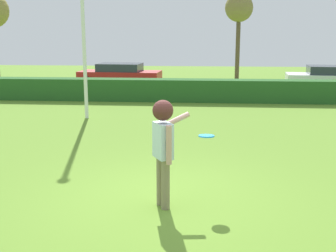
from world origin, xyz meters
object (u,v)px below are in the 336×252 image
Objects in this scene: lamppost at (83,14)px; parked_car_red at (120,74)px; parked_car_white at (331,78)px; frisbee at (206,136)px; maple_tree at (239,10)px; person at (164,140)px.

lamppost is 8.76m from parked_car_red.
frisbee is at bearing -113.12° from parked_car_white.
frisbee is 0.06× the size of parked_car_white.
parked_car_red reaches higher than frisbee.
maple_tree reaches higher than parked_car_red.
lamppost reaches higher than maple_tree.
lamppost reaches higher than person.
parked_car_white is 7.55m from maple_tree.
lamppost is (-3.96, 6.92, 2.27)m from frisbee.
lamppost is 1.21× the size of maple_tree.
maple_tree reaches higher than parked_car_white.
person is 0.35× the size of maple_tree.
lamppost reaches higher than parked_car_red.
frisbee is 15.62m from parked_car_white.
lamppost reaches higher than frisbee.
parked_car_white is at bearing -52.06° from maple_tree.
parked_car_red is 10.57m from parked_car_white.
maple_tree is (6.41, 4.42, 3.46)m from parked_car_red.
parked_car_white is 0.85× the size of maple_tree.
maple_tree is at bearing 64.92° from lamppost.
parked_car_white is (10.54, -0.88, 0.00)m from parked_car_red.
person is 8.31m from lamppost.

